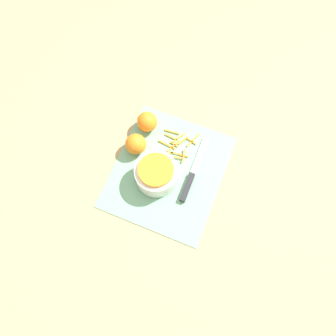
{
  "coord_description": "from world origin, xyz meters",
  "views": [
    {
      "loc": [
        -0.37,
        -0.15,
        1.1
      ],
      "look_at": [
        0.0,
        0.0,
        0.04
      ],
      "focal_mm": 35.0,
      "sensor_mm": 36.0,
      "label": 1
    }
  ],
  "objects": [
    {
      "name": "ground_plane",
      "position": [
        0.0,
        0.0,
        0.0
      ],
      "size": [
        4.0,
        4.0,
        0.0
      ],
      "primitive_type": "plane",
      "color": "tan"
    },
    {
      "name": "cutting_board",
      "position": [
        0.0,
        0.0,
        0.0
      ],
      "size": [
        0.43,
        0.38,
        0.01
      ],
      "color": "#75AD84",
      "rests_on": "ground_plane"
    },
    {
      "name": "bowl_speckled",
      "position": [
        -0.04,
        0.03,
        0.05
      ],
      "size": [
        0.15,
        0.15,
        0.09
      ],
      "color": "silver",
      "rests_on": "cutting_board"
    },
    {
      "name": "knife",
      "position": [
        -0.0,
        -0.09,
        0.01
      ],
      "size": [
        0.26,
        0.02,
        0.02
      ],
      "rotation": [
        0.0,
        0.0,
        0.01
      ],
      "color": "#232328",
      "rests_on": "cutting_board"
    },
    {
      "name": "orange_left",
      "position": [
        0.14,
        0.14,
        0.04
      ],
      "size": [
        0.07,
        0.07,
        0.07
      ],
      "color": "orange",
      "rests_on": "cutting_board"
    },
    {
      "name": "orange_right",
      "position": [
        0.04,
        0.14,
        0.04
      ],
      "size": [
        0.08,
        0.08,
        0.08
      ],
      "color": "orange",
      "rests_on": "cutting_board"
    },
    {
      "name": "peel_pile",
      "position": [
        0.11,
        0.0,
        0.01
      ],
      "size": [
        0.13,
        0.14,
        0.01
      ],
      "color": "orange",
      "rests_on": "cutting_board"
    }
  ]
}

